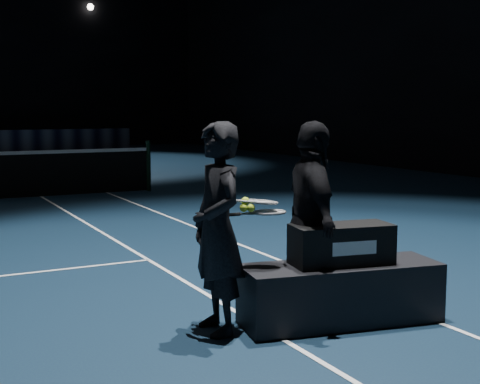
# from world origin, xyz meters

# --- Properties ---
(net_post_right) EXTENTS (0.10, 0.10, 1.10)m
(net_post_right) POSITION_xyz_m (6.40, 0.00, 0.55)
(net_post_right) COLOR black
(net_post_right) RESTS_ON floor
(player_bench) EXTENTS (1.75, 0.85, 0.50)m
(player_bench) POSITION_xyz_m (4.76, -9.35, 0.25)
(player_bench) COLOR black
(player_bench) RESTS_ON floor
(racket_bag) EXTENTS (0.89, 0.50, 0.34)m
(racket_bag) POSITION_xyz_m (4.76, -9.35, 0.67)
(racket_bag) COLOR black
(racket_bag) RESTS_ON player_bench
(bag_signature) EXTENTS (0.39, 0.07, 0.11)m
(bag_signature) POSITION_xyz_m (4.76, -9.53, 0.67)
(bag_signature) COLOR white
(bag_signature) RESTS_ON racket_bag
(player_a) EXTENTS (0.43, 0.63, 1.69)m
(player_a) POSITION_xyz_m (3.75, -9.08, 0.85)
(player_a) COLOR black
(player_a) RESTS_ON floor
(player_b) EXTENTS (0.68, 1.07, 1.69)m
(player_b) POSITION_xyz_m (4.59, -9.16, 0.85)
(player_b) COLOR black
(player_b) RESTS_ON floor
(racket_lower) EXTENTS (0.70, 0.28, 0.03)m
(racket_lower) POSITION_xyz_m (4.19, -9.13, 0.95)
(racket_lower) COLOR black
(racket_lower) RESTS_ON player_a
(racket_upper) EXTENTS (0.68, 0.24, 0.10)m
(racket_upper) POSITION_xyz_m (4.15, -9.08, 1.03)
(racket_upper) COLOR black
(racket_upper) RESTS_ON player_b
(tennis_balls) EXTENTS (0.12, 0.10, 0.12)m
(tennis_balls) POSITION_xyz_m (4.00, -9.10, 1.01)
(tennis_balls) COLOR #BFEC32
(tennis_balls) RESTS_ON racket_upper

